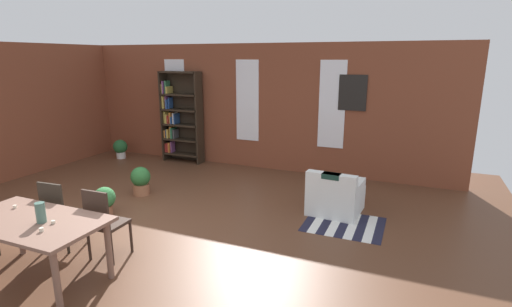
# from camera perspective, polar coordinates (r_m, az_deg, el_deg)

# --- Properties ---
(ground_plane) EXTENTS (10.73, 10.73, 0.00)m
(ground_plane) POSITION_cam_1_polar(r_m,az_deg,el_deg) (5.95, -17.12, -11.48)
(ground_plane) COLOR brown
(back_wall_brick) EXTENTS (9.26, 0.12, 2.80)m
(back_wall_brick) POSITION_cam_1_polar(r_m,az_deg,el_deg) (8.87, -1.09, 6.97)
(back_wall_brick) COLOR brown
(back_wall_brick) RESTS_ON ground
(window_pane_0) EXTENTS (0.55, 0.02, 1.82)m
(window_pane_0) POSITION_cam_1_polar(r_m,az_deg,el_deg) (9.73, -11.81, 8.15)
(window_pane_0) COLOR white
(window_pane_1) EXTENTS (0.55, 0.02, 1.82)m
(window_pane_1) POSITION_cam_1_polar(r_m,az_deg,el_deg) (8.79, -1.28, 7.83)
(window_pane_1) COLOR white
(window_pane_2) EXTENTS (0.55, 0.02, 1.82)m
(window_pane_2) POSITION_cam_1_polar(r_m,az_deg,el_deg) (8.20, 11.20, 7.11)
(window_pane_2) COLOR white
(dining_table) EXTENTS (1.69, 0.90, 0.75)m
(dining_table) POSITION_cam_1_polar(r_m,az_deg,el_deg) (5.05, -30.34, -9.39)
(dining_table) COLOR #805C4C
(dining_table) RESTS_ON ground
(vase_on_table) EXTENTS (0.10, 0.10, 0.23)m
(vase_on_table) POSITION_cam_1_polar(r_m,az_deg,el_deg) (4.84, -29.33, -7.65)
(vase_on_table) COLOR #4C7266
(vase_on_table) RESTS_ON dining_table
(tealight_candle_0) EXTENTS (0.04, 0.04, 0.04)m
(tealight_candle_0) POSITION_cam_1_polar(r_m,az_deg,el_deg) (4.63, -29.24, -9.84)
(tealight_candle_0) COLOR silver
(tealight_candle_0) RESTS_ON dining_table
(tealight_candle_1) EXTENTS (0.04, 0.04, 0.04)m
(tealight_candle_1) POSITION_cam_1_polar(r_m,az_deg,el_deg) (5.47, -32.17, -6.69)
(tealight_candle_1) COLOR silver
(tealight_candle_1) RESTS_ON dining_table
(tealight_candle_2) EXTENTS (0.04, 0.04, 0.03)m
(tealight_candle_2) POSITION_cam_1_polar(r_m,az_deg,el_deg) (4.78, -27.87, -8.98)
(tealight_candle_2) COLOR silver
(tealight_candle_2) RESTS_ON dining_table
(dining_chair_far_left) EXTENTS (0.43, 0.43, 0.95)m
(dining_chair_far_left) POSITION_cam_1_polar(r_m,az_deg,el_deg) (5.76, -27.10, -7.76)
(dining_chair_far_left) COLOR #302920
(dining_chair_far_left) RESTS_ON ground
(dining_chair_far_right) EXTENTS (0.41, 0.41, 0.95)m
(dining_chair_far_right) POSITION_cam_1_polar(r_m,az_deg,el_deg) (5.23, -21.62, -9.35)
(dining_chair_far_right) COLOR #37281F
(dining_chair_far_right) RESTS_ON ground
(bookshelf_tall) EXTENTS (1.03, 0.32, 2.18)m
(bookshelf_tall) POSITION_cam_1_polar(r_m,az_deg,el_deg) (9.53, -11.34, 5.30)
(bookshelf_tall) COLOR #2D2319
(bookshelf_tall) RESTS_ON ground
(armchair_white) EXTENTS (0.86, 0.86, 0.75)m
(armchair_white) POSITION_cam_1_polar(r_m,az_deg,el_deg) (6.48, 11.65, -6.28)
(armchair_white) COLOR white
(armchair_white) RESTS_ON ground
(potted_plant_by_shelf) EXTENTS (0.36, 0.36, 0.53)m
(potted_plant_by_shelf) POSITION_cam_1_polar(r_m,az_deg,el_deg) (7.49, -16.73, -3.80)
(potted_plant_by_shelf) COLOR #9E6042
(potted_plant_by_shelf) RESTS_ON ground
(potted_plant_corner) EXTENTS (0.35, 0.35, 0.46)m
(potted_plant_corner) POSITION_cam_1_polar(r_m,az_deg,el_deg) (6.76, -21.55, -6.37)
(potted_plant_corner) COLOR #9E6042
(potted_plant_corner) RESTS_ON ground
(potted_plant_window) EXTENTS (0.35, 0.35, 0.48)m
(potted_plant_window) POSITION_cam_1_polar(r_m,az_deg,el_deg) (10.33, -19.48, 0.78)
(potted_plant_window) COLOR silver
(potted_plant_window) RESTS_ON ground
(striped_rug) EXTENTS (1.18, 0.99, 0.01)m
(striped_rug) POSITION_cam_1_polar(r_m,az_deg,el_deg) (6.17, 12.91, -10.19)
(striped_rug) COLOR #1E1E33
(striped_rug) RESTS_ON ground
(framed_picture) EXTENTS (0.56, 0.03, 0.72)m
(framed_picture) POSITION_cam_1_polar(r_m,az_deg,el_deg) (8.10, 14.15, 8.73)
(framed_picture) COLOR black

